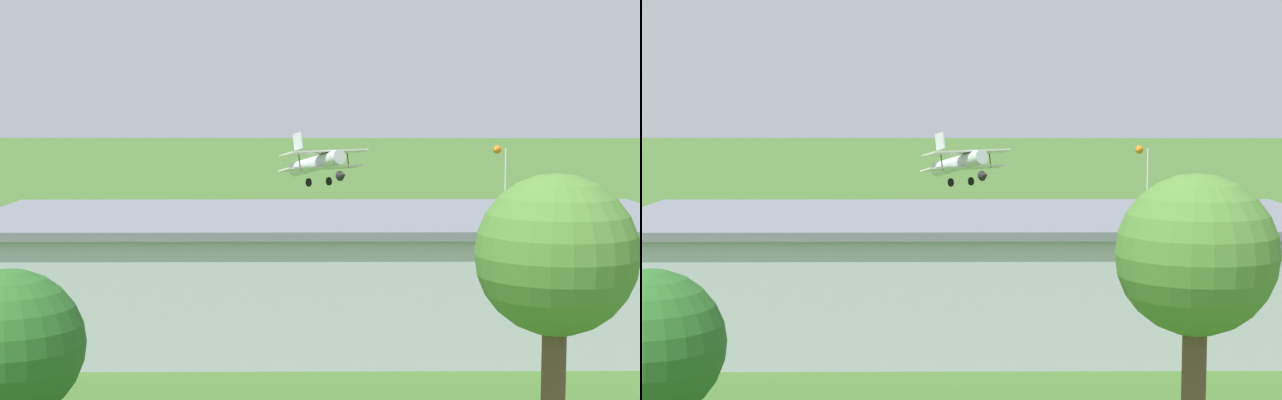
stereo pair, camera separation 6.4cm
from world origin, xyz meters
The scene contains 11 objects.
ground_plane centered at (0.00, 0.00, 0.00)m, with size 400.00×400.00×0.00m, color #3D6628.
hangar centered at (4.04, 34.51, 2.70)m, with size 30.44×13.72×5.39m.
biplane centered at (5.07, 0.18, 5.51)m, with size 6.95×7.02×4.09m.
car_silver centered at (-9.19, 21.28, 0.80)m, with size 2.50×4.46×1.51m.
car_blue centered at (21.03, 22.29, 0.80)m, with size 2.20×4.27×1.53m.
person_crossing_taxiway centered at (-12.01, 24.22, 0.76)m, with size 0.51×0.51×1.53m.
person_watching_takeoff centered at (18.26, 19.61, 0.79)m, with size 0.52×0.52×1.59m.
person_near_hangar_door centered at (15.82, 19.75, 0.87)m, with size 0.42×0.42×1.74m.
tree_behind_hangar_left centered at (-1.70, 54.60, 6.49)m, with size 3.94×3.94×8.58m.
tree_behind_hangar_right centered at (11.77, 54.27, 4.23)m, with size 3.81×3.81×6.16m.
windsock centered at (-7.97, 4.19, 6.12)m, with size 1.21×1.41×6.99m.
Camera 1 is at (3.57, 79.60, 10.34)m, focal length 58.58 mm.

